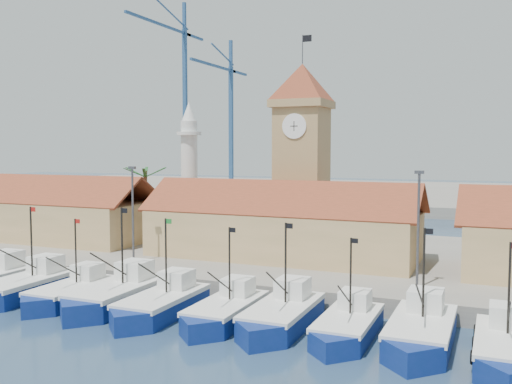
% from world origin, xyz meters
% --- Properties ---
extents(ground, '(400.00, 400.00, 0.00)m').
position_xyz_m(ground, '(0.00, 0.00, 0.00)').
color(ground, navy).
rests_on(ground, ground).
extents(quay, '(140.00, 32.00, 1.50)m').
position_xyz_m(quay, '(0.00, 24.00, 0.75)').
color(quay, gray).
rests_on(quay, ground).
extents(terminal, '(240.00, 80.00, 2.00)m').
position_xyz_m(terminal, '(0.00, 110.00, 1.00)').
color(terminal, gray).
rests_on(terminal, ground).
extents(boat_1, '(3.78, 10.35, 7.83)m').
position_xyz_m(boat_1, '(-15.88, 2.27, 0.81)').
color(boat_1, navy).
rests_on(boat_1, ground).
extents(boat_2, '(3.37, 9.25, 7.00)m').
position_xyz_m(boat_2, '(-11.37, 2.46, 0.72)').
color(boat_2, navy).
rests_on(boat_2, ground).
extents(boat_3, '(3.89, 10.66, 8.06)m').
position_xyz_m(boat_3, '(-7.25, 2.82, 0.83)').
color(boat_3, navy).
rests_on(boat_3, ground).
extents(boat_4, '(3.61, 9.89, 7.48)m').
position_xyz_m(boat_4, '(-2.85, 2.19, 0.77)').
color(boat_4, navy).
rests_on(boat_4, ground).
extents(boat_5, '(3.40, 9.31, 7.04)m').
position_xyz_m(boat_5, '(2.18, 2.57, 0.73)').
color(boat_5, navy).
rests_on(boat_5, ground).
extents(boat_6, '(3.63, 9.95, 7.53)m').
position_xyz_m(boat_6, '(6.22, 2.99, 0.78)').
color(boat_6, navy).
rests_on(boat_6, ground).
extents(boat_7, '(3.28, 8.98, 6.79)m').
position_xyz_m(boat_7, '(10.85, 2.71, 0.70)').
color(boat_7, navy).
rests_on(boat_7, ground).
extents(boat_8, '(3.71, 10.15, 7.68)m').
position_xyz_m(boat_8, '(15.38, 3.04, 0.79)').
color(boat_8, navy).
rests_on(boat_8, ground).
extents(boat_9, '(3.50, 9.59, 7.25)m').
position_xyz_m(boat_9, '(20.25, 1.93, 0.75)').
color(boat_9, navy).
rests_on(boat_9, ground).
extents(hall_left, '(31.20, 10.13, 7.61)m').
position_xyz_m(hall_left, '(-32.00, 20.00, 3.99)').
color(hall_left, tan).
rests_on(hall_left, quay).
extents(hall_center, '(27.04, 10.13, 7.61)m').
position_xyz_m(hall_center, '(0.00, 20.00, 3.99)').
color(hall_center, tan).
rests_on(hall_center, quay).
extents(clock_tower, '(5.80, 5.80, 22.70)m').
position_xyz_m(clock_tower, '(0.00, 26.00, 11.96)').
color(clock_tower, '#9F8251').
rests_on(clock_tower, quay).
extents(minaret, '(3.00, 3.00, 16.30)m').
position_xyz_m(minaret, '(-15.00, 28.00, 9.73)').
color(minaret, silver).
rests_on(minaret, quay).
extents(palm_tree, '(5.60, 5.03, 8.39)m').
position_xyz_m(palm_tree, '(-20.00, 26.00, 6.25)').
color(palm_tree, brown).
rests_on(palm_tree, quay).
extents(lamp_posts, '(80.70, 0.25, 9.03)m').
position_xyz_m(lamp_posts, '(0.50, 12.00, 6.48)').
color(lamp_posts, '#3F3F44').
rests_on(lamp_posts, quay).
extents(crane_blue_far, '(1.00, 36.27, 48.82)m').
position_xyz_m(crane_blue_far, '(-58.29, 100.27, 29.37)').
color(crane_blue_far, '#294F7E').
rests_on(crane_blue_far, terminal).
extents(crane_blue_near, '(1.00, 31.83, 39.21)m').
position_xyz_m(crane_blue_near, '(-47.54, 106.64, 23.70)').
color(crane_blue_near, '#294F7E').
rests_on(crane_blue_near, terminal).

